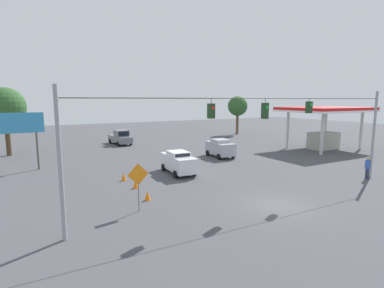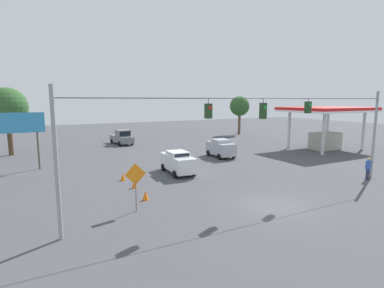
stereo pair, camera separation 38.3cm
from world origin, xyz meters
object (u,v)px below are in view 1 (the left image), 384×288
(gas_station, at_px, (325,119))
(tree_horizon_right, at_px, (238,106))
(roadside_billboard, at_px, (15,127))
(work_zone_sign, at_px, (138,178))
(traffic_cone_nearest, at_px, (147,195))
(sedan_white_withflow_mid, at_px, (178,162))
(pickup_truck_grey_withflow_deep, at_px, (120,138))
(overhead_signal_span, at_px, (264,132))
(traffic_cone_third, at_px, (124,177))
(traffic_cone_second, at_px, (136,184))
(sedan_silver_oncoming_far, at_px, (220,148))
(tree_horizon_left, at_px, (5,107))
(pedestrian, at_px, (368,168))

(gas_station, bearing_deg, tree_horizon_right, -91.69)
(roadside_billboard, bearing_deg, work_zone_sign, 113.45)
(traffic_cone_nearest, height_order, roadside_billboard, roadside_billboard)
(work_zone_sign, bearing_deg, sedan_white_withflow_mid, -130.55)
(pickup_truck_grey_withflow_deep, bearing_deg, overhead_signal_span, 92.90)
(pickup_truck_grey_withflow_deep, xyz_separation_m, traffic_cone_third, (5.21, 19.67, -0.66))
(gas_station, xyz_separation_m, tree_horizon_right, (-0.57, -19.26, 1.21))
(pickup_truck_grey_withflow_deep, relative_size, work_zone_sign, 1.84)
(traffic_cone_second, bearing_deg, tree_horizon_right, -138.81)
(sedan_silver_oncoming_far, distance_m, tree_horizon_right, 23.67)
(sedan_silver_oncoming_far, distance_m, traffic_cone_third, 13.32)
(tree_horizon_left, bearing_deg, traffic_cone_nearest, 110.84)
(overhead_signal_span, bearing_deg, traffic_cone_second, -44.40)
(overhead_signal_span, xyz_separation_m, traffic_cone_third, (6.66, -8.78, -4.14))
(overhead_signal_span, xyz_separation_m, roadside_billboard, (14.12, -16.49, -0.45))
(tree_horizon_left, distance_m, tree_horizon_right, 36.95)
(overhead_signal_span, xyz_separation_m, pickup_truck_grey_withflow_deep, (1.44, -28.45, -3.48))
(traffic_cone_nearest, relative_size, traffic_cone_second, 1.00)
(traffic_cone_nearest, bearing_deg, sedan_silver_oncoming_far, -141.21)
(roadside_billboard, bearing_deg, sedan_silver_oncoming_far, 171.22)
(overhead_signal_span, distance_m, gas_station, 23.79)
(overhead_signal_span, bearing_deg, tree_horizon_left, -59.61)
(sedan_white_withflow_mid, height_order, traffic_cone_nearest, sedan_white_withflow_mid)
(traffic_cone_nearest, bearing_deg, overhead_signal_span, 152.87)
(gas_station, bearing_deg, sedan_silver_oncoming_far, -7.35)
(overhead_signal_span, xyz_separation_m, tree_horizon_left, (15.23, -25.97, 1.15))
(tree_horizon_left, bearing_deg, traffic_cone_third, 116.52)
(sedan_white_withflow_mid, xyz_separation_m, tree_horizon_left, (13.51, -17.09, 4.58))
(work_zone_sign, bearing_deg, pedestrian, 173.44)
(pedestrian, bearing_deg, roadside_billboard, -33.83)
(pickup_truck_grey_withflow_deep, bearing_deg, sedan_white_withflow_mid, 89.19)
(overhead_signal_span, height_order, sedan_silver_oncoming_far, overhead_signal_span)
(sedan_silver_oncoming_far, distance_m, tree_horizon_left, 24.92)
(pedestrian, relative_size, tree_horizon_right, 0.26)
(traffic_cone_second, relative_size, tree_horizon_left, 0.08)
(roadside_billboard, bearing_deg, traffic_cone_second, 126.99)
(traffic_cone_second, bearing_deg, gas_station, -169.34)
(overhead_signal_span, relative_size, pedestrian, 13.07)
(pickup_truck_grey_withflow_deep, distance_m, tree_horizon_left, 14.75)
(sedan_silver_oncoming_far, xyz_separation_m, traffic_cone_second, (12.28, 7.08, -0.74))
(sedan_silver_oncoming_far, bearing_deg, sedan_white_withflow_mid, 31.07)
(pedestrian, bearing_deg, tree_horizon_left, -45.09)
(pickup_truck_grey_withflow_deep, xyz_separation_m, sedan_white_withflow_mid, (0.28, 19.58, 0.05))
(gas_station, bearing_deg, tree_horizon_left, -21.89)
(pedestrian, xyz_separation_m, tree_horizon_right, (-10.42, -31.07, 4.26))
(pickup_truck_grey_withflow_deep, relative_size, traffic_cone_third, 8.42)
(sedan_silver_oncoming_far, xyz_separation_m, gas_station, (-15.02, 1.94, 2.94))
(overhead_signal_span, relative_size, traffic_cone_third, 38.98)
(sedan_white_withflow_mid, bearing_deg, tree_horizon_left, -51.68)
(traffic_cone_third, bearing_deg, pedestrian, 152.67)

